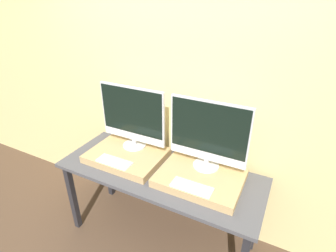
# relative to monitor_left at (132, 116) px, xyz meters

# --- Properties ---
(wall_back) EXTENTS (8.00, 0.04, 2.60)m
(wall_back) POSITION_rel_monitor_left_xyz_m (0.34, 0.24, 0.20)
(wall_back) COLOR #DBC684
(wall_back) RESTS_ON ground_plane
(workbench) EXTENTS (1.66, 0.64, 0.75)m
(workbench) POSITION_rel_monitor_left_xyz_m (0.34, -0.15, -0.44)
(workbench) COLOR #47474C
(workbench) RESTS_ON ground_plane
(wooden_riser_left) EXTENTS (0.63, 0.47, 0.06)m
(wooden_riser_left) POSITION_rel_monitor_left_xyz_m (-0.00, -0.12, -0.32)
(wooden_riser_left) COLOR tan
(wooden_riser_left) RESTS_ON workbench
(monitor_left) EXTENTS (0.61, 0.20, 0.55)m
(monitor_left) POSITION_rel_monitor_left_xyz_m (0.00, 0.00, 0.00)
(monitor_left) COLOR silver
(monitor_left) RESTS_ON wooden_riser_left
(keyboard_left) EXTENTS (0.30, 0.11, 0.01)m
(keyboard_left) POSITION_rel_monitor_left_xyz_m (-0.00, -0.29, -0.28)
(keyboard_left) COLOR silver
(keyboard_left) RESTS_ON wooden_riser_left
(wooden_riser_right) EXTENTS (0.63, 0.47, 0.06)m
(wooden_riser_right) POSITION_rel_monitor_left_xyz_m (0.67, -0.12, -0.32)
(wooden_riser_right) COLOR tan
(wooden_riser_right) RESTS_ON workbench
(monitor_right) EXTENTS (0.61, 0.20, 0.55)m
(monitor_right) POSITION_rel_monitor_left_xyz_m (0.67, 0.00, 0.00)
(monitor_right) COLOR silver
(monitor_right) RESTS_ON wooden_riser_right
(keyboard_right) EXTENTS (0.30, 0.11, 0.01)m
(keyboard_right) POSITION_rel_monitor_left_xyz_m (0.67, -0.29, -0.28)
(keyboard_right) COLOR silver
(keyboard_right) RESTS_ON wooden_riser_right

